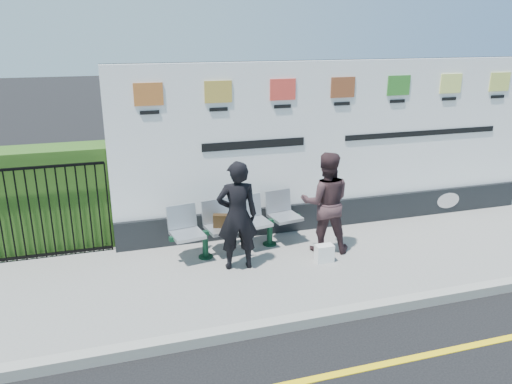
{
  "coord_description": "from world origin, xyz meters",
  "views": [
    {
      "loc": [
        -3.49,
        -4.13,
        3.61
      ],
      "look_at": [
        -1.36,
        2.8,
        1.25
      ],
      "focal_mm": 35.0,
      "sensor_mm": 36.0,
      "label": 1
    }
  ],
  "objects_px": {
    "woman_left": "(237,216)",
    "woman_right": "(326,202)",
    "bench": "(238,237)",
    "billboard": "(337,157)"
  },
  "relations": [
    {
      "from": "billboard",
      "to": "woman_right",
      "type": "distance_m",
      "value": 1.32
    },
    {
      "from": "bench",
      "to": "woman_left",
      "type": "distance_m",
      "value": 0.86
    },
    {
      "from": "billboard",
      "to": "woman_right",
      "type": "xyz_separation_m",
      "value": [
        -0.68,
        -1.04,
        -0.46
      ]
    },
    {
      "from": "woman_left",
      "to": "woman_right",
      "type": "relative_size",
      "value": 1.01
    },
    {
      "from": "woman_left",
      "to": "woman_right",
      "type": "height_order",
      "value": "woman_left"
    },
    {
      "from": "billboard",
      "to": "bench",
      "type": "relative_size",
      "value": 3.61
    },
    {
      "from": "bench",
      "to": "woman_left",
      "type": "height_order",
      "value": "woman_left"
    },
    {
      "from": "bench",
      "to": "woman_left",
      "type": "bearing_deg",
      "value": -115.0
    },
    {
      "from": "woman_right",
      "to": "billboard",
      "type": "bearing_deg",
      "value": -105.97
    },
    {
      "from": "woman_left",
      "to": "billboard",
      "type": "bearing_deg",
      "value": -144.46
    }
  ]
}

